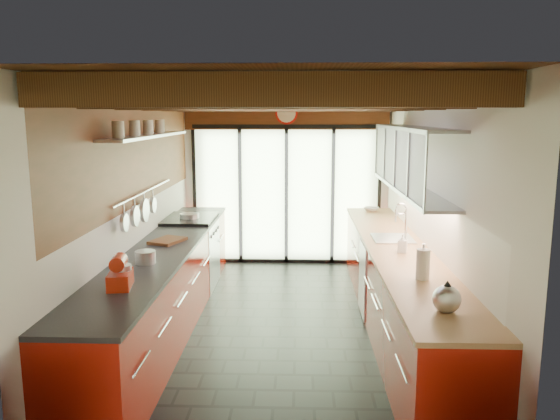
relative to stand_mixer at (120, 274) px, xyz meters
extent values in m
plane|color=black|center=(1.27, 1.47, -1.03)|extent=(5.50, 5.50, 0.00)
plane|color=silver|center=(1.27, 4.22, 0.27)|extent=(3.20, 0.00, 3.20)
plane|color=silver|center=(1.27, -1.28, 0.27)|extent=(3.20, 0.00, 3.20)
plane|color=silver|center=(-0.33, 1.47, 0.27)|extent=(0.00, 5.50, 5.50)
plane|color=silver|center=(2.87, 1.47, 0.27)|extent=(0.00, 5.50, 5.50)
plane|color=#472814|center=(1.27, 1.47, 1.57)|extent=(5.50, 5.50, 0.00)
cube|color=#593316|center=(1.27, -0.78, 1.45)|extent=(3.14, 0.14, 0.22)
cube|color=#593316|center=(1.27, 0.12, 1.45)|extent=(3.14, 0.14, 0.22)
cube|color=#593316|center=(1.27, 1.02, 1.45)|extent=(3.14, 0.14, 0.22)
cube|color=#593316|center=(1.27, 1.92, 1.45)|extent=(3.14, 0.14, 0.22)
cube|color=#593316|center=(1.27, 2.82, 1.45)|extent=(3.14, 0.14, 0.22)
cube|color=#593316|center=(1.27, 3.72, 1.45)|extent=(3.14, 0.14, 0.22)
cube|color=brown|center=(1.27, 4.18, 1.32)|extent=(3.14, 0.06, 0.50)
plane|color=brown|center=(-0.30, 1.67, 0.94)|extent=(0.00, 4.90, 4.90)
plane|color=#C6EAAD|center=(1.27, 4.20, 0.04)|extent=(2.90, 0.00, 2.90)
cube|color=black|center=(-0.18, 4.19, 0.04)|extent=(0.05, 0.04, 2.15)
cube|color=black|center=(2.72, 4.19, 0.04)|extent=(0.05, 0.04, 2.15)
cube|color=black|center=(1.27, 4.16, 0.04)|extent=(0.06, 0.05, 2.15)
cube|color=black|center=(1.27, 4.16, 1.12)|extent=(2.90, 0.05, 0.06)
cylinder|color=red|center=(1.27, 4.14, 1.32)|extent=(0.34, 0.04, 0.34)
cylinder|color=beige|center=(1.27, 4.12, 1.32)|extent=(0.28, 0.02, 0.28)
cube|color=#9F170A|center=(-0.01, 1.47, -0.59)|extent=(0.65, 5.00, 0.88)
cube|color=black|center=(-0.01, 1.47, -0.13)|extent=(0.68, 5.00, 0.04)
cube|color=silver|center=(-0.01, 2.92, -0.59)|extent=(0.66, 0.90, 0.90)
cube|color=black|center=(-0.01, 2.92, -0.10)|extent=(0.65, 0.90, 0.06)
cube|color=#9F170A|center=(2.54, 1.47, -0.59)|extent=(0.65, 5.00, 0.88)
cube|color=#A57B50|center=(2.54, 1.47, -0.13)|extent=(0.68, 5.00, 0.04)
cube|color=white|center=(2.21, 1.87, -0.59)|extent=(0.02, 0.60, 0.84)
cube|color=silver|center=(2.54, 1.87, -0.11)|extent=(0.45, 0.52, 0.02)
cylinder|color=silver|center=(2.69, 1.87, 0.07)|extent=(0.02, 0.02, 0.34)
torus|color=silver|center=(2.63, 1.87, 0.24)|extent=(0.14, 0.02, 0.14)
plane|color=silver|center=(2.53, 1.77, 0.82)|extent=(0.00, 3.00, 3.00)
cube|color=#9EA0A5|center=(2.70, 1.77, 0.48)|extent=(0.34, 3.00, 0.03)
cube|color=#9EA0A5|center=(2.70, 1.77, 1.15)|extent=(0.34, 3.00, 0.03)
cylinder|color=silver|center=(-0.27, 1.77, 0.44)|extent=(0.02, 2.20, 0.02)
cube|color=silver|center=(-0.18, 1.67, 1.07)|extent=(0.28, 2.60, 0.03)
cylinder|color=silver|center=(-0.23, 0.87, 0.26)|extent=(0.04, 0.18, 0.18)
cylinder|color=silver|center=(-0.23, 1.22, 0.26)|extent=(0.04, 0.22, 0.22)
cylinder|color=silver|center=(-0.23, 1.57, 0.26)|extent=(0.04, 0.26, 0.26)
cylinder|color=silver|center=(-0.23, 1.92, 0.26)|extent=(0.04, 0.18, 0.18)
cube|color=red|center=(0.00, -0.01, -0.04)|extent=(0.22, 0.33, 0.13)
cylinder|color=red|center=(0.00, -0.03, 0.11)|extent=(0.15, 0.22, 0.12)
cylinder|color=silver|center=(0.00, 0.05, 0.00)|extent=(0.18, 0.18, 0.13)
cylinder|color=silver|center=(0.00, 0.73, -0.05)|extent=(0.24, 0.24, 0.12)
cylinder|color=silver|center=(0.00, 2.86, -0.06)|extent=(0.31, 0.31, 0.10)
cube|color=brown|center=(0.00, 1.62, -0.09)|extent=(0.40, 0.47, 0.03)
sphere|color=silver|center=(2.54, -0.48, -0.01)|extent=(0.24, 0.24, 0.21)
cone|color=black|center=(2.54, -0.48, 0.10)|extent=(0.09, 0.09, 0.06)
cylinder|color=silver|center=(2.54, -0.36, 0.00)|extent=(0.04, 0.08, 0.04)
cylinder|color=white|center=(2.54, 0.30, 0.02)|extent=(0.14, 0.14, 0.26)
cylinder|color=silver|center=(2.54, 0.30, 0.18)|extent=(0.03, 0.03, 0.05)
imported|color=silver|center=(2.54, 1.24, -0.01)|extent=(0.11, 0.11, 0.20)
imported|color=silver|center=(2.54, 3.72, -0.08)|extent=(0.29, 0.29, 0.05)
camera|label=1|loc=(1.47, -4.28, 1.29)|focal=35.00mm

